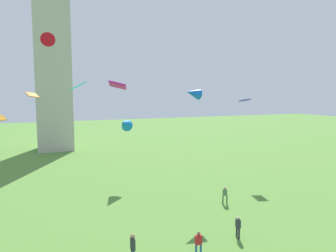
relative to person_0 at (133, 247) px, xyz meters
name	(u,v)px	position (x,y,z in m)	size (l,w,h in m)	color
person_0	(133,247)	(0.00, 0.00, 0.00)	(0.36, 0.57, 1.85)	#235693
person_1	(225,194)	(10.87, 6.37, -0.12)	(0.49, 0.45, 1.63)	#51754C
person_2	(199,242)	(4.08, -0.79, -0.16)	(0.49, 0.26, 1.57)	#235693
person_4	(238,226)	(7.83, 0.20, -0.14)	(0.30, 0.49, 1.59)	#2D3338
kite_flying_0	(193,93)	(9.39, 10.13, 9.27)	(1.78, 1.22, 1.35)	blue
kite_flying_1	(79,86)	(-2.19, 5.37, 9.75)	(1.10, 1.23, 0.61)	#0DEBF1
kite_flying_2	(32,95)	(-5.30, 14.61, 9.11)	(1.29, 1.60, 0.61)	orange
kite_flying_4	(245,100)	(19.13, 14.59, 8.42)	(1.39, 1.72, 0.37)	#2E22BE
kite_flying_5	(125,124)	(4.28, 17.08, 5.77)	(2.34, 2.61, 1.87)	blue
kite_flying_6	(118,85)	(0.43, 4.72, 9.78)	(1.63, 2.03, 0.64)	#CA0B94
kite_flying_7	(47,41)	(-4.33, 1.10, 11.97)	(0.82, 1.13, 0.80)	#B90D17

